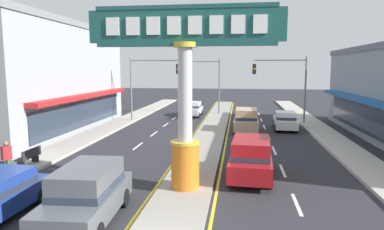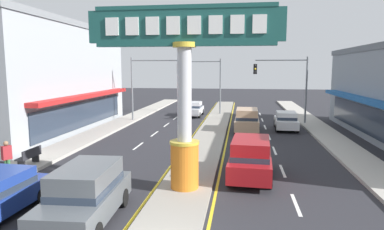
# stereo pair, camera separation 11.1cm
# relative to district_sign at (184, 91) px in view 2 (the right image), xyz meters

# --- Properties ---
(median_strip) EXTENTS (2.30, 52.00, 0.14)m
(median_strip) POSITION_rel_district_sign_xyz_m (-0.00, 12.32, -4.17)
(median_strip) COLOR gray
(median_strip) RESTS_ON ground
(sidewalk_left) EXTENTS (2.22, 60.00, 0.18)m
(sidewalk_left) POSITION_rel_district_sign_xyz_m (-8.86, 10.32, -4.15)
(sidewalk_left) COLOR #ADA89E
(sidewalk_left) RESTS_ON ground
(sidewalk_right) EXTENTS (2.22, 60.00, 0.18)m
(sidewalk_right) POSITION_rel_district_sign_xyz_m (8.86, 10.32, -4.15)
(sidewalk_right) COLOR #ADA89E
(sidewalk_right) RESTS_ON ground
(lane_markings) EXTENTS (9.04, 52.00, 0.01)m
(lane_markings) POSITION_rel_district_sign_xyz_m (-0.00, 10.96, -4.24)
(lane_markings) COLOR silver
(lane_markings) RESTS_ON ground
(district_sign) EXTENTS (7.92, 1.24, 7.49)m
(district_sign) POSITION_rel_district_sign_xyz_m (0.00, 0.00, 0.00)
(district_sign) COLOR orange
(district_sign) RESTS_ON median_strip
(storefront_left) EXTENTS (10.29, 18.49, 8.79)m
(storefront_left) POSITION_rel_district_sign_xyz_m (-14.91, 12.29, 0.15)
(storefront_left) COLOR #999EA3
(storefront_left) RESTS_ON ground
(traffic_light_left_side) EXTENTS (4.86, 0.46, 6.20)m
(traffic_light_left_side) POSITION_rel_district_sign_xyz_m (-6.38, 18.23, 0.00)
(traffic_light_left_side) COLOR slate
(traffic_light_left_side) RESTS_ON ground
(traffic_light_right_side) EXTENTS (4.86, 0.46, 6.20)m
(traffic_light_right_side) POSITION_rel_district_sign_xyz_m (6.38, 18.53, 0.00)
(traffic_light_right_side) COLOR slate
(traffic_light_right_side) RESTS_ON ground
(traffic_light_median_far) EXTENTS (4.20, 0.46, 6.20)m
(traffic_light_median_far) POSITION_rel_district_sign_xyz_m (-1.49, 24.22, -0.05)
(traffic_light_median_far) COLOR slate
(traffic_light_median_far) RESTS_ON ground
(suv_near_right_lane) EXTENTS (2.17, 4.70, 1.90)m
(suv_near_right_lane) POSITION_rel_district_sign_xyz_m (2.79, 2.17, -3.26)
(suv_near_right_lane) COLOR maroon
(suv_near_right_lane) RESTS_ON ground
(suv_far_right_lane) EXTENTS (2.03, 4.64, 1.90)m
(suv_far_right_lane) POSITION_rel_district_sign_xyz_m (2.80, 14.28, -3.26)
(suv_far_right_lane) COLOR tan
(suv_far_right_lane) RESTS_ON ground
(suv_near_left_lane) EXTENTS (2.16, 4.70, 1.90)m
(suv_near_left_lane) POSITION_rel_district_sign_xyz_m (-2.80, -3.39, -3.26)
(suv_near_left_lane) COLOR #4C5156
(suv_near_left_lane) RESTS_ON ground
(sedan_far_left_oncoming) EXTENTS (1.98, 4.37, 1.53)m
(sedan_far_left_oncoming) POSITION_rel_district_sign_xyz_m (6.10, 15.74, -3.46)
(sedan_far_left_oncoming) COLOR white
(sedan_far_left_oncoming) RESTS_ON ground
(sedan_kerb_right) EXTENTS (1.90, 4.33, 1.53)m
(sedan_kerb_right) POSITION_rel_district_sign_xyz_m (-2.80, 23.01, -3.46)
(sedan_kerb_right) COLOR silver
(sedan_kerb_right) RESTS_ON ground
(street_bench) EXTENTS (0.48, 1.60, 0.88)m
(street_bench) POSITION_rel_district_sign_xyz_m (-8.48, 2.13, -3.60)
(street_bench) COLOR #232328
(street_bench) RESTS_ON sidewalk_left
(pedestrian_near_kerb) EXTENTS (0.38, 0.46, 1.72)m
(pedestrian_near_kerb) POSITION_rel_district_sign_xyz_m (-8.19, 0.03, -3.09)
(pedestrian_near_kerb) COLOR #336B3D
(pedestrian_near_kerb) RESTS_ON sidewalk_left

